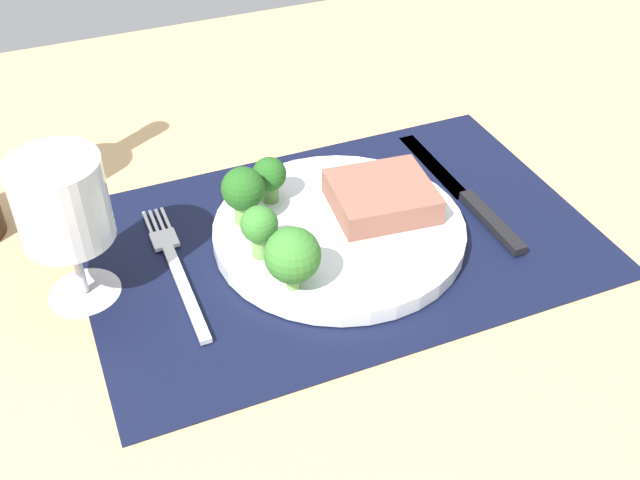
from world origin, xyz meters
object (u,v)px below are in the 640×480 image
object	(u,v)px
steak	(382,196)
fork	(176,268)
wine_glass	(63,209)
plate	(339,231)
knife	(468,198)

from	to	relation	value
steak	fork	bearing A→B (deg)	178.72
wine_glass	plate	bearing A→B (deg)	-4.31
plate	steak	distance (cm)	5.36
steak	knife	distance (cm)	10.05
fork	knife	world-z (taller)	knife
steak	fork	world-z (taller)	steak
steak	knife	size ratio (longest dim) A/B	0.41
plate	fork	distance (cm)	15.60
fork	wine_glass	bearing A→B (deg)	179.65
plate	knife	xyz separation A→B (cm)	(14.55, 0.53, -0.50)
wine_glass	knife	bearing A→B (deg)	-1.88
fork	wine_glass	size ratio (longest dim) A/B	1.39
plate	steak	size ratio (longest dim) A/B	2.53
steak	plate	bearing A→B (deg)	-168.72
fork	wine_glass	distance (cm)	11.95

